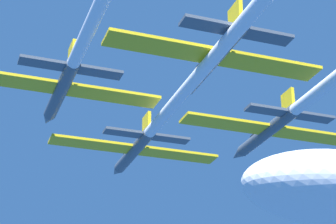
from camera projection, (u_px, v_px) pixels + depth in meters
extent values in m
cylinder|color=#4C5660|center=(134.00, 151.00, 75.15)|extent=(1.32, 11.98, 1.32)
cone|color=#4C5660|center=(117.00, 171.00, 81.43)|extent=(1.29, 2.64, 1.29)
ellipsoid|color=black|center=(127.00, 154.00, 77.65)|extent=(0.92, 2.40, 0.66)
cube|color=yellow|center=(90.00, 144.00, 73.06)|extent=(9.10, 2.64, 0.29)
cube|color=yellow|center=(178.00, 155.00, 76.22)|extent=(9.10, 2.64, 0.29)
cube|color=yellow|center=(147.00, 123.00, 71.71)|extent=(0.34, 2.16, 1.92)
cube|color=#4C5660|center=(123.00, 132.00, 70.01)|extent=(4.10, 1.58, 0.29)
cube|color=#4C5660|center=(171.00, 139.00, 71.66)|extent=(4.10, 1.58, 0.29)
cylinder|color=#4C5660|center=(61.00, 91.00, 63.96)|extent=(1.32, 11.98, 1.32)
cone|color=#4C5660|center=(48.00, 119.00, 70.24)|extent=(1.29, 2.64, 1.29)
ellipsoid|color=black|center=(56.00, 97.00, 66.46)|extent=(0.92, 2.40, 0.66)
cube|color=yellow|center=(7.00, 80.00, 61.87)|extent=(9.10, 2.64, 0.29)
cube|color=yellow|center=(114.00, 96.00, 65.03)|extent=(9.10, 2.64, 0.29)
cube|color=yellow|center=(72.00, 53.00, 60.52)|extent=(0.34, 2.16, 1.92)
cube|color=#4C5660|center=(42.00, 63.00, 58.82)|extent=(4.10, 1.58, 0.29)
cube|color=#4C5660|center=(100.00, 72.00, 60.46)|extent=(4.10, 1.58, 0.29)
cylinder|color=#4C5660|center=(267.00, 132.00, 69.84)|extent=(1.32, 11.98, 1.32)
cone|color=#4C5660|center=(238.00, 155.00, 76.12)|extent=(1.29, 2.64, 1.29)
ellipsoid|color=black|center=(256.00, 136.00, 72.34)|extent=(0.92, 2.40, 0.66)
cube|color=yellow|center=(225.00, 123.00, 67.75)|extent=(9.10, 2.64, 0.29)
cube|color=yellow|center=(313.00, 136.00, 70.91)|extent=(9.10, 2.64, 0.29)
cube|color=yellow|center=(288.00, 100.00, 66.40)|extent=(0.34, 2.16, 1.92)
cube|color=#4C5660|center=(266.00, 110.00, 64.70)|extent=(4.10, 1.58, 0.29)
cube|color=#4C5660|center=(314.00, 117.00, 66.35)|extent=(4.10, 1.58, 0.29)
cylinder|color=#4C5660|center=(213.00, 59.00, 56.69)|extent=(1.32, 11.98, 1.32)
cone|color=#4C5660|center=(183.00, 94.00, 62.97)|extent=(1.29, 2.64, 1.29)
ellipsoid|color=black|center=(201.00, 67.00, 59.19)|extent=(0.92, 2.40, 0.66)
cube|color=yellow|center=(158.00, 46.00, 54.60)|extent=(9.10, 2.64, 0.29)
cube|color=yellow|center=(270.00, 66.00, 57.76)|extent=(9.10, 2.64, 0.29)
cube|color=yellow|center=(235.00, 15.00, 53.25)|extent=(0.34, 2.16, 1.92)
cube|color=#4C5660|center=(206.00, 25.00, 51.55)|extent=(4.10, 1.58, 0.29)
cube|color=#4C5660|center=(268.00, 36.00, 53.20)|extent=(4.10, 1.58, 0.29)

